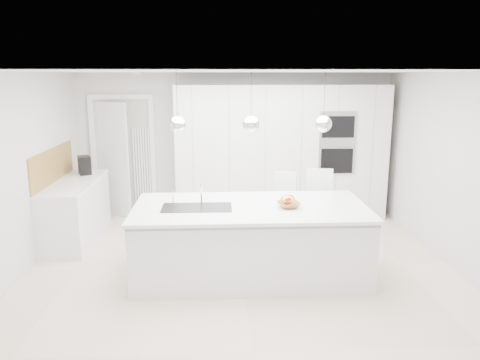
{
  "coord_description": "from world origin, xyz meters",
  "views": [
    {
      "loc": [
        -0.29,
        -5.73,
        2.47
      ],
      "look_at": [
        0.0,
        0.3,
        1.1
      ],
      "focal_mm": 35.0,
      "sensor_mm": 36.0,
      "label": 1
    }
  ],
  "objects_px": {
    "fruit_bowl": "(289,205)",
    "bar_stool_right": "(321,212)",
    "espresso_machine": "(84,165)",
    "island_base": "(250,244)",
    "bar_stool_left": "(286,211)"
  },
  "relations": [
    {
      "from": "fruit_bowl",
      "to": "bar_stool_right",
      "type": "xyz_separation_m",
      "value": [
        0.59,
        0.83,
        -0.35
      ]
    },
    {
      "from": "espresso_machine",
      "to": "bar_stool_right",
      "type": "height_order",
      "value": "espresso_machine"
    },
    {
      "from": "island_base",
      "to": "fruit_bowl",
      "type": "relative_size",
      "value": 10.31
    },
    {
      "from": "island_base",
      "to": "bar_stool_left",
      "type": "bearing_deg",
      "value": 59.34
    },
    {
      "from": "bar_stool_right",
      "to": "island_base",
      "type": "bearing_deg",
      "value": -135.98
    },
    {
      "from": "espresso_machine",
      "to": "bar_stool_left",
      "type": "height_order",
      "value": "espresso_machine"
    },
    {
      "from": "espresso_machine",
      "to": "bar_stool_left",
      "type": "distance_m",
      "value": 3.32
    },
    {
      "from": "island_base",
      "to": "bar_stool_right",
      "type": "height_order",
      "value": "bar_stool_right"
    },
    {
      "from": "island_base",
      "to": "bar_stool_right",
      "type": "xyz_separation_m",
      "value": [
        1.04,
        0.79,
        0.15
      ]
    },
    {
      "from": "island_base",
      "to": "espresso_machine",
      "type": "distance_m",
      "value": 3.31
    },
    {
      "from": "espresso_machine",
      "to": "bar_stool_right",
      "type": "relative_size",
      "value": 0.25
    },
    {
      "from": "fruit_bowl",
      "to": "bar_stool_left",
      "type": "distance_m",
      "value": 1.09
    },
    {
      "from": "fruit_bowl",
      "to": "espresso_machine",
      "type": "bearing_deg",
      "value": 145.09
    },
    {
      "from": "espresso_machine",
      "to": "bar_stool_left",
      "type": "relative_size",
      "value": 0.27
    },
    {
      "from": "island_base",
      "to": "espresso_machine",
      "type": "bearing_deg",
      "value": 141.13
    }
  ]
}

